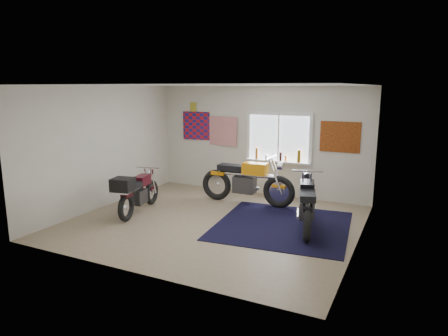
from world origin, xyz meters
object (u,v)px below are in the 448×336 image
at_px(yellow_triumph, 246,182).
at_px(black_chrome_bike, 307,205).
at_px(navy_rug, 282,225).
at_px(maroon_tourer, 136,192).

xyz_separation_m(yellow_triumph, black_chrome_bike, (1.68, -1.06, -0.05)).
bearing_deg(black_chrome_bike, navy_rug, 81.18).
height_order(black_chrome_bike, maroon_tourer, black_chrome_bike).
relative_size(navy_rug, maroon_tourer, 1.44).
distance_m(yellow_triumph, maroon_tourer, 2.51).
xyz_separation_m(navy_rug, yellow_triumph, (-1.23, 1.11, 0.50)).
bearing_deg(yellow_triumph, maroon_tourer, -136.38).
bearing_deg(black_chrome_bike, maroon_tourer, 85.97).
bearing_deg(maroon_tourer, navy_rug, -89.68).
xyz_separation_m(navy_rug, maroon_tourer, (-3.02, -0.66, 0.47)).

